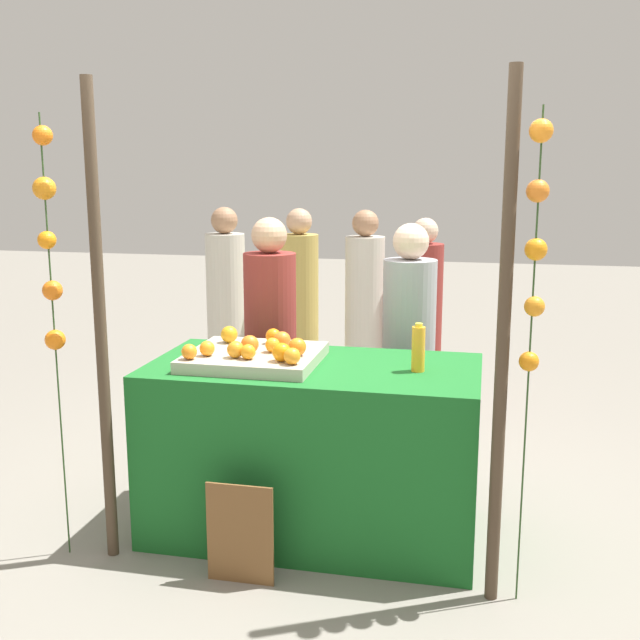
{
  "coord_description": "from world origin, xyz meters",
  "views": [
    {
      "loc": [
        0.83,
        -3.63,
        1.87
      ],
      "look_at": [
        0.0,
        0.15,
        1.1
      ],
      "focal_mm": 42.73,
      "sensor_mm": 36.0,
      "label": 1
    }
  ],
  "objects_px": {
    "orange_0": "(248,352)",
    "orange_1": "(229,334)",
    "chalkboard_sign": "(241,535)",
    "juice_bottle": "(418,349)",
    "stall_counter": "(314,449)",
    "vendor_right": "(408,364)",
    "vendor_left": "(271,356)"
  },
  "relations": [
    {
      "from": "orange_0",
      "to": "orange_1",
      "type": "height_order",
      "value": "orange_1"
    },
    {
      "from": "orange_1",
      "to": "chalkboard_sign",
      "type": "relative_size",
      "value": 0.18
    },
    {
      "from": "juice_bottle",
      "to": "chalkboard_sign",
      "type": "relative_size",
      "value": 0.49
    },
    {
      "from": "stall_counter",
      "to": "chalkboard_sign",
      "type": "xyz_separation_m",
      "value": [
        -0.21,
        -0.57,
        -0.22
      ]
    },
    {
      "from": "orange_0",
      "to": "vendor_right",
      "type": "height_order",
      "value": "vendor_right"
    },
    {
      "from": "stall_counter",
      "to": "juice_bottle",
      "type": "distance_m",
      "value": 0.77
    },
    {
      "from": "stall_counter",
      "to": "vendor_right",
      "type": "xyz_separation_m",
      "value": [
        0.4,
        0.77,
        0.28
      ]
    },
    {
      "from": "vendor_left",
      "to": "juice_bottle",
      "type": "bearing_deg",
      "value": -38.14
    },
    {
      "from": "juice_bottle",
      "to": "orange_1",
      "type": "bearing_deg",
      "value": 171.95
    },
    {
      "from": "juice_bottle",
      "to": "vendor_right",
      "type": "xyz_separation_m",
      "value": [
        -0.12,
        0.78,
        -0.28
      ]
    },
    {
      "from": "chalkboard_sign",
      "to": "vendor_right",
      "type": "xyz_separation_m",
      "value": [
        0.61,
        1.34,
        0.5
      ]
    },
    {
      "from": "juice_bottle",
      "to": "chalkboard_sign",
      "type": "height_order",
      "value": "juice_bottle"
    },
    {
      "from": "juice_bottle",
      "to": "vendor_right",
      "type": "distance_m",
      "value": 0.84
    },
    {
      "from": "orange_1",
      "to": "juice_bottle",
      "type": "relative_size",
      "value": 0.38
    },
    {
      "from": "stall_counter",
      "to": "vendor_left",
      "type": "xyz_separation_m",
      "value": [
        -0.44,
        0.74,
        0.29
      ]
    },
    {
      "from": "vendor_left",
      "to": "orange_1",
      "type": "bearing_deg",
      "value": -94.65
    },
    {
      "from": "stall_counter",
      "to": "orange_0",
      "type": "height_order",
      "value": "orange_0"
    },
    {
      "from": "orange_0",
      "to": "juice_bottle",
      "type": "height_order",
      "value": "juice_bottle"
    },
    {
      "from": "stall_counter",
      "to": "vendor_right",
      "type": "height_order",
      "value": "vendor_right"
    },
    {
      "from": "stall_counter",
      "to": "orange_0",
      "type": "bearing_deg",
      "value": -145.43
    },
    {
      "from": "juice_bottle",
      "to": "vendor_right",
      "type": "height_order",
      "value": "vendor_right"
    },
    {
      "from": "orange_0",
      "to": "orange_1",
      "type": "xyz_separation_m",
      "value": [
        -0.21,
        0.32,
        0.01
      ]
    },
    {
      "from": "stall_counter",
      "to": "vendor_right",
      "type": "distance_m",
      "value": 0.91
    },
    {
      "from": "orange_1",
      "to": "vendor_right",
      "type": "relative_size",
      "value": 0.06
    },
    {
      "from": "orange_0",
      "to": "juice_bottle",
      "type": "bearing_deg",
      "value": 12.52
    },
    {
      "from": "orange_0",
      "to": "orange_1",
      "type": "relative_size",
      "value": 0.83
    },
    {
      "from": "orange_1",
      "to": "chalkboard_sign",
      "type": "height_order",
      "value": "orange_1"
    },
    {
      "from": "orange_0",
      "to": "stall_counter",
      "type": "bearing_deg",
      "value": 34.57
    },
    {
      "from": "orange_0",
      "to": "chalkboard_sign",
      "type": "height_order",
      "value": "orange_0"
    },
    {
      "from": "vendor_left",
      "to": "vendor_right",
      "type": "bearing_deg",
      "value": 1.57
    },
    {
      "from": "chalkboard_sign",
      "to": "vendor_left",
      "type": "relative_size",
      "value": 0.31
    },
    {
      "from": "orange_0",
      "to": "vendor_right",
      "type": "xyz_separation_m",
      "value": [
        0.68,
        0.96,
        -0.27
      ]
    }
  ]
}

